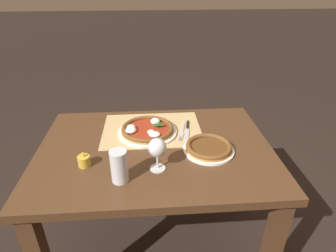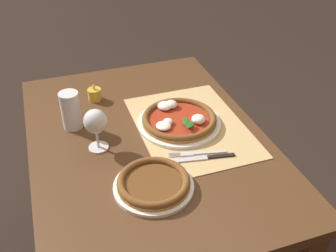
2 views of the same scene
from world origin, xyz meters
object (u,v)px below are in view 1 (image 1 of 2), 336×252
fork (182,131)px  knife (187,130)px  pizza_near (147,130)px  wine_glass (157,149)px  votive_candle (84,161)px  pint_glass (119,167)px  pizza_far (209,148)px

fork → knife: (-0.03, -0.01, 0.00)m
pizza_near → knife: 0.22m
wine_glass → votive_candle: 0.34m
pizza_near → wine_glass: (-0.04, 0.31, 0.08)m
pint_glass → knife: bearing=-130.9°
pint_glass → knife: 0.52m
pizza_near → pint_glass: pint_glass is taller
pint_glass → votive_candle: bearing=-33.9°
wine_glass → knife: (-0.18, -0.32, -0.10)m
pizza_near → votive_candle: bearing=43.0°
votive_candle → knife: bearing=-151.4°
pizza_far → fork: pizza_far is taller
pizza_near → knife: bearing=-177.8°
pint_glass → knife: size_ratio=0.68×
fork → pizza_near: bearing=-0.7°
pizza_far → votive_candle: bearing=7.4°
fork → votive_candle: (0.48, 0.26, 0.02)m
pizza_far → pint_glass: size_ratio=1.72×
pizza_near → fork: (-0.19, 0.00, -0.02)m
pizza_near → pint_glass: 0.40m
pizza_near → knife: pizza_near is taller
pizza_near → votive_candle: votive_candle is taller
pizza_near → wine_glass: 0.33m
pint_glass → fork: bearing=-129.0°
pizza_far → pint_glass: pint_glass is taller
wine_glass → pint_glass: 0.18m
knife → wine_glass: bearing=61.3°
votive_candle → wine_glass: bearing=171.7°
pint_glass → pizza_far: bearing=-155.5°
wine_glass → fork: wine_glass is taller
wine_glass → knife: 0.38m
wine_glass → votive_candle: size_ratio=2.15×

